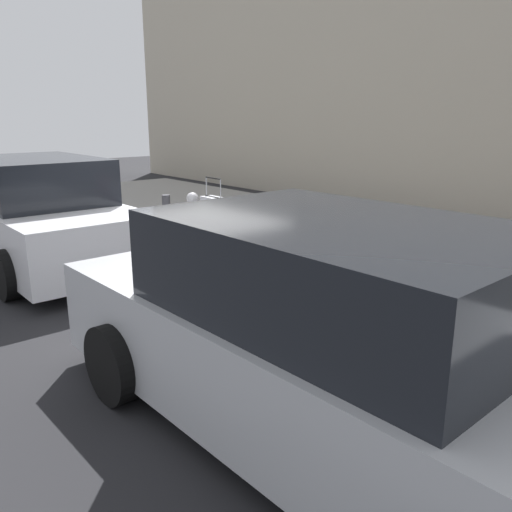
{
  "coord_description": "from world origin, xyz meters",
  "views": [
    {
      "loc": [
        -6.67,
        4.17,
        2.21
      ],
      "look_at": [
        -2.12,
        0.33,
        0.6
      ],
      "focal_mm": 36.68,
      "sensor_mm": 36.0,
      "label": 1
    }
  ],
  "objects_px": {
    "suitcase_black_4": "(312,245)",
    "suitcase_navy_5": "(282,239)",
    "suitcase_maroon_0": "(455,283)",
    "parked_car_white_1": "(39,215)",
    "bollard_post": "(167,213)",
    "suitcase_silver_1": "(413,272)",
    "suitcase_silver_8": "(214,220)",
    "suitcase_olive_3": "(346,258)",
    "suitcase_maroon_7": "(239,232)",
    "fire_hydrant": "(193,213)",
    "suitcase_red_2": "(378,268)",
    "suitcase_teal_6": "(259,235)",
    "parked_car_silver_0": "(335,341)"
  },
  "relations": [
    {
      "from": "bollard_post",
      "to": "suitcase_silver_1",
      "type": "bearing_deg",
      "value": -178.53
    },
    {
      "from": "suitcase_olive_3",
      "to": "suitcase_maroon_7",
      "type": "xyz_separation_m",
      "value": [
        2.17,
        0.05,
        -0.02
      ]
    },
    {
      "from": "suitcase_red_2",
      "to": "bollard_post",
      "type": "bearing_deg",
      "value": 2.57
    },
    {
      "from": "suitcase_silver_1",
      "to": "suitcase_black_4",
      "type": "distance_m",
      "value": 1.6
    },
    {
      "from": "suitcase_maroon_0",
      "to": "parked_car_white_1",
      "type": "distance_m",
      "value": 5.94
    },
    {
      "from": "suitcase_silver_8",
      "to": "parked_car_white_1",
      "type": "bearing_deg",
      "value": 65.61
    },
    {
      "from": "suitcase_black_4",
      "to": "suitcase_teal_6",
      "type": "distance_m",
      "value": 1.06
    },
    {
      "from": "suitcase_maroon_0",
      "to": "parked_car_white_1",
      "type": "bearing_deg",
      "value": 24.6
    },
    {
      "from": "suitcase_red_2",
      "to": "suitcase_maroon_7",
      "type": "relative_size",
      "value": 1.0
    },
    {
      "from": "suitcase_olive_3",
      "to": "fire_hydrant",
      "type": "bearing_deg",
      "value": 0.96
    },
    {
      "from": "suitcase_silver_1",
      "to": "parked_car_silver_0",
      "type": "height_order",
      "value": "parked_car_silver_0"
    },
    {
      "from": "suitcase_black_4",
      "to": "suitcase_navy_5",
      "type": "distance_m",
      "value": 0.54
    },
    {
      "from": "suitcase_red_2",
      "to": "suitcase_maroon_7",
      "type": "xyz_separation_m",
      "value": [
        2.67,
        0.05,
        -0.0
      ]
    },
    {
      "from": "suitcase_red_2",
      "to": "suitcase_silver_1",
      "type": "bearing_deg",
      "value": 172.08
    },
    {
      "from": "suitcase_silver_8",
      "to": "suitcase_navy_5",
      "type": "bearing_deg",
      "value": -179.03
    },
    {
      "from": "fire_hydrant",
      "to": "parked_car_white_1",
      "type": "distance_m",
      "value": 2.55
    },
    {
      "from": "suitcase_red_2",
      "to": "suitcase_black_4",
      "type": "bearing_deg",
      "value": 2.39
    },
    {
      "from": "suitcase_maroon_0",
      "to": "fire_hydrant",
      "type": "relative_size",
      "value": 1.2
    },
    {
      "from": "suitcase_olive_3",
      "to": "suitcase_black_4",
      "type": "distance_m",
      "value": 0.57
    },
    {
      "from": "suitcase_navy_5",
      "to": "parked_car_white_1",
      "type": "height_order",
      "value": "parked_car_white_1"
    },
    {
      "from": "suitcase_silver_1",
      "to": "suitcase_black_4",
      "type": "relative_size",
      "value": 0.96
    },
    {
      "from": "suitcase_maroon_0",
      "to": "suitcase_black_4",
      "type": "relative_size",
      "value": 1.16
    },
    {
      "from": "parked_car_white_1",
      "to": "fire_hydrant",
      "type": "bearing_deg",
      "value": -98.36
    },
    {
      "from": "suitcase_black_4",
      "to": "parked_car_white_1",
      "type": "relative_size",
      "value": 0.18
    },
    {
      "from": "bollard_post",
      "to": "suitcase_teal_6",
      "type": "bearing_deg",
      "value": -177.23
    },
    {
      "from": "suitcase_teal_6",
      "to": "suitcase_olive_3",
      "type": "bearing_deg",
      "value": -176.89
    },
    {
      "from": "suitcase_olive_3",
      "to": "suitcase_maroon_7",
      "type": "distance_m",
      "value": 2.17
    },
    {
      "from": "bollard_post",
      "to": "suitcase_navy_5",
      "type": "bearing_deg",
      "value": -177.97
    },
    {
      "from": "suitcase_black_4",
      "to": "suitcase_silver_8",
      "type": "bearing_deg",
      "value": 2.21
    },
    {
      "from": "suitcase_black_4",
      "to": "suitcase_silver_1",
      "type": "bearing_deg",
      "value": 178.92
    },
    {
      "from": "suitcase_maroon_7",
      "to": "bollard_post",
      "type": "distance_m",
      "value": 1.95
    },
    {
      "from": "parked_car_white_1",
      "to": "suitcase_silver_8",
      "type": "bearing_deg",
      "value": -114.39
    },
    {
      "from": "suitcase_maroon_0",
      "to": "suitcase_olive_3",
      "type": "relative_size",
      "value": 1.1
    },
    {
      "from": "suitcase_black_4",
      "to": "suitcase_silver_8",
      "type": "relative_size",
      "value": 0.73
    },
    {
      "from": "suitcase_red_2",
      "to": "parked_car_silver_0",
      "type": "height_order",
      "value": "parked_car_silver_0"
    },
    {
      "from": "suitcase_teal_6",
      "to": "suitcase_silver_8",
      "type": "bearing_deg",
      "value": 2.15
    },
    {
      "from": "suitcase_red_2",
      "to": "parked_car_white_1",
      "type": "distance_m",
      "value": 5.05
    },
    {
      "from": "suitcase_olive_3",
      "to": "parked_car_white_1",
      "type": "xyz_separation_m",
      "value": [
        3.82,
        2.57,
        0.32
      ]
    },
    {
      "from": "suitcase_silver_1",
      "to": "fire_hydrant",
      "type": "height_order",
      "value": "fire_hydrant"
    },
    {
      "from": "suitcase_maroon_7",
      "to": "fire_hydrant",
      "type": "bearing_deg",
      "value": 0.28
    },
    {
      "from": "suitcase_silver_1",
      "to": "parked_car_white_1",
      "type": "height_order",
      "value": "parked_car_white_1"
    },
    {
      "from": "bollard_post",
      "to": "parked_car_white_1",
      "type": "distance_m",
      "value": 2.39
    },
    {
      "from": "suitcase_navy_5",
      "to": "bollard_post",
      "type": "distance_m",
      "value": 3.01
    },
    {
      "from": "suitcase_navy_5",
      "to": "parked_car_white_1",
      "type": "distance_m",
      "value": 3.69
    },
    {
      "from": "suitcase_maroon_7",
      "to": "parked_car_white_1",
      "type": "relative_size",
      "value": 0.17
    },
    {
      "from": "suitcase_teal_6",
      "to": "parked_car_silver_0",
      "type": "relative_size",
      "value": 0.19
    },
    {
      "from": "suitcase_black_4",
      "to": "parked_car_white_1",
      "type": "distance_m",
      "value": 4.13
    },
    {
      "from": "suitcase_black_4",
      "to": "suitcase_red_2",
      "type": "bearing_deg",
      "value": -177.61
    },
    {
      "from": "suitcase_red_2",
      "to": "suitcase_teal_6",
      "type": "xyz_separation_m",
      "value": [
        2.13,
        0.09,
        0.04
      ]
    },
    {
      "from": "suitcase_maroon_0",
      "to": "suitcase_navy_5",
      "type": "distance_m",
      "value": 2.67
    }
  ]
}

